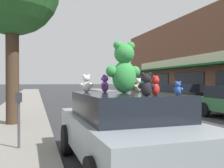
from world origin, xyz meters
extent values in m
cube|color=black|center=(7.19, 13.31, 1.40)|extent=(0.06, 4.07, 2.00)
cube|color=black|center=(7.19, 18.67, 1.40)|extent=(0.06, 4.07, 2.00)
cube|color=black|center=(7.19, 24.03, 1.40)|extent=(0.06, 4.07, 2.00)
cube|color=#8C999E|center=(-3.44, -0.36, 0.66)|extent=(2.04, 4.07, 0.63)
cube|color=black|center=(-3.44, -0.36, 1.20)|extent=(1.76, 2.25, 0.46)
cylinder|color=black|center=(-4.42, 0.86, 0.34)|extent=(0.22, 0.68, 0.68)
cylinder|color=black|center=(-2.52, 0.91, 0.34)|extent=(0.22, 0.68, 0.68)
cylinder|color=black|center=(-2.45, -1.58, 0.34)|extent=(0.22, 0.68, 0.68)
ellipsoid|color=green|center=(-3.42, -0.21, 1.75)|extent=(0.52, 0.46, 0.63)
sphere|color=green|center=(-3.42, -0.21, 2.21)|extent=(0.44, 0.44, 0.40)
sphere|color=green|center=(-3.28, -0.20, 2.37)|extent=(0.18, 0.18, 0.17)
sphere|color=green|center=(-3.57, -0.23, 2.37)|extent=(0.18, 0.18, 0.17)
sphere|color=#5ADA6D|center=(-3.44, -0.05, 2.19)|extent=(0.17, 0.17, 0.15)
sphere|color=green|center=(-3.18, -0.15, 1.86)|extent=(0.25, 0.25, 0.23)
sphere|color=green|center=(-3.68, -0.20, 1.86)|extent=(0.25, 0.25, 0.23)
ellipsoid|color=black|center=(-3.47, -1.35, 1.55)|extent=(0.23, 0.22, 0.23)
sphere|color=black|center=(-3.47, -1.35, 1.72)|extent=(0.20, 0.20, 0.14)
sphere|color=black|center=(-3.43, -1.38, 1.77)|extent=(0.08, 0.08, 0.06)
sphere|color=black|center=(-3.52, -1.32, 1.77)|extent=(0.08, 0.08, 0.06)
sphere|color=#3A3A3D|center=(-3.44, -1.30, 1.71)|extent=(0.08, 0.08, 0.05)
sphere|color=black|center=(-3.39, -1.39, 1.59)|extent=(0.12, 0.12, 0.08)
sphere|color=black|center=(-3.54, -1.28, 1.59)|extent=(0.12, 0.12, 0.08)
ellipsoid|color=blue|center=(-2.79, -1.13, 1.51)|extent=(0.14, 0.15, 0.14)
sphere|color=blue|center=(-2.79, -1.13, 1.61)|extent=(0.13, 0.13, 0.09)
sphere|color=blue|center=(-2.76, -1.15, 1.65)|extent=(0.05, 0.05, 0.04)
sphere|color=blue|center=(-2.81, -1.10, 1.65)|extent=(0.05, 0.05, 0.04)
sphere|color=#548DFF|center=(-2.76, -1.10, 1.61)|extent=(0.05, 0.05, 0.03)
sphere|color=blue|center=(-2.74, -1.16, 1.53)|extent=(0.07, 0.07, 0.05)
sphere|color=blue|center=(-2.82, -1.08, 1.53)|extent=(0.07, 0.07, 0.05)
ellipsoid|color=red|center=(-3.22, -1.14, 1.54)|extent=(0.20, 0.20, 0.20)
sphere|color=red|center=(-3.22, -1.14, 1.68)|extent=(0.18, 0.18, 0.13)
sphere|color=red|center=(-3.18, -1.11, 1.73)|extent=(0.07, 0.07, 0.05)
sphere|color=red|center=(-3.25, -1.17, 1.73)|extent=(0.07, 0.07, 0.05)
sphere|color=#FF4741|center=(-3.25, -1.09, 1.68)|extent=(0.07, 0.07, 0.05)
sphere|color=red|center=(-3.16, -1.08, 1.57)|extent=(0.10, 0.10, 0.07)
sphere|color=red|center=(-3.29, -1.18, 1.57)|extent=(0.10, 0.10, 0.07)
ellipsoid|color=purple|center=(-3.68, 0.28, 1.55)|extent=(0.22, 0.23, 0.23)
sphere|color=purple|center=(-3.68, 0.28, 1.72)|extent=(0.20, 0.20, 0.15)
sphere|color=purple|center=(-3.65, 0.33, 1.78)|extent=(0.09, 0.09, 0.06)
sphere|color=purple|center=(-3.71, 0.24, 1.78)|extent=(0.09, 0.09, 0.06)
sphere|color=#BA67ED|center=(-3.74, 0.31, 1.71)|extent=(0.08, 0.08, 0.06)
sphere|color=purple|center=(-3.64, 0.37, 1.59)|extent=(0.12, 0.12, 0.09)
sphere|color=purple|center=(-3.74, 0.21, 1.59)|extent=(0.12, 0.12, 0.09)
ellipsoid|color=beige|center=(-2.96, 0.17, 1.53)|extent=(0.17, 0.16, 0.19)
sphere|color=beige|center=(-2.96, 0.17, 1.66)|extent=(0.15, 0.15, 0.12)
sphere|color=beige|center=(-2.92, 0.18, 1.71)|extent=(0.06, 0.06, 0.05)
sphere|color=beige|center=(-3.00, 0.15, 1.71)|extent=(0.06, 0.06, 0.05)
sphere|color=white|center=(-2.98, 0.22, 1.66)|extent=(0.06, 0.06, 0.04)
sphere|color=beige|center=(-2.90, 0.20, 1.56)|extent=(0.09, 0.09, 0.07)
sphere|color=beige|center=(-3.04, 0.15, 1.56)|extent=(0.09, 0.09, 0.07)
ellipsoid|color=white|center=(-4.06, 0.37, 1.55)|extent=(0.19, 0.16, 0.23)
sphere|color=white|center=(-4.06, 0.37, 1.72)|extent=(0.16, 0.16, 0.15)
sphere|color=white|center=(-4.01, 0.37, 1.78)|extent=(0.07, 0.07, 0.06)
sphere|color=white|center=(-4.12, 0.37, 1.78)|extent=(0.07, 0.07, 0.06)
sphere|color=white|center=(-4.06, 0.43, 1.71)|extent=(0.06, 0.06, 0.06)
sphere|color=white|center=(-3.97, 0.38, 1.59)|extent=(0.09, 0.09, 0.09)
sphere|color=white|center=(-4.15, 0.39, 1.59)|extent=(0.09, 0.09, 0.09)
ellipsoid|color=teal|center=(-3.10, -0.45, 1.51)|extent=(0.16, 0.16, 0.16)
sphere|color=teal|center=(-3.10, -0.45, 1.63)|extent=(0.14, 0.14, 0.10)
sphere|color=teal|center=(-3.08, -0.42, 1.67)|extent=(0.06, 0.06, 0.04)
sphere|color=teal|center=(-3.13, -0.47, 1.67)|extent=(0.06, 0.06, 0.04)
sphere|color=#47CDC6|center=(-3.13, -0.42, 1.63)|extent=(0.05, 0.05, 0.04)
sphere|color=teal|center=(-3.07, -0.39, 1.54)|extent=(0.08, 0.08, 0.06)
sphere|color=teal|center=(-3.15, -0.49, 1.54)|extent=(0.08, 0.08, 0.06)
cylinder|color=black|center=(2.42, 5.00, 0.34)|extent=(0.20, 0.68, 0.68)
cube|color=black|center=(3.42, 9.39, 0.67)|extent=(1.96, 4.37, 0.67)
cube|color=black|center=(3.42, 9.39, 1.24)|extent=(1.72, 3.09, 0.48)
cylinder|color=black|center=(2.46, 10.74, 0.34)|extent=(0.20, 0.68, 0.68)
cylinder|color=black|center=(4.38, 10.74, 0.34)|extent=(0.20, 0.68, 0.68)
cylinder|color=black|center=(2.46, 8.03, 0.34)|extent=(0.20, 0.68, 0.68)
cylinder|color=black|center=(4.38, 8.03, 0.34)|extent=(0.20, 0.68, 0.68)
cylinder|color=#473323|center=(-5.89, 4.77, 1.86)|extent=(0.46, 0.46, 3.44)
cylinder|color=#4C4C51|center=(-5.46, 1.23, 0.66)|extent=(0.06, 0.06, 1.05)
cube|color=#2D2D33|center=(-5.46, 1.23, 1.30)|extent=(0.14, 0.10, 0.22)
camera|label=1|loc=(-5.09, -4.83, 1.67)|focal=40.00mm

